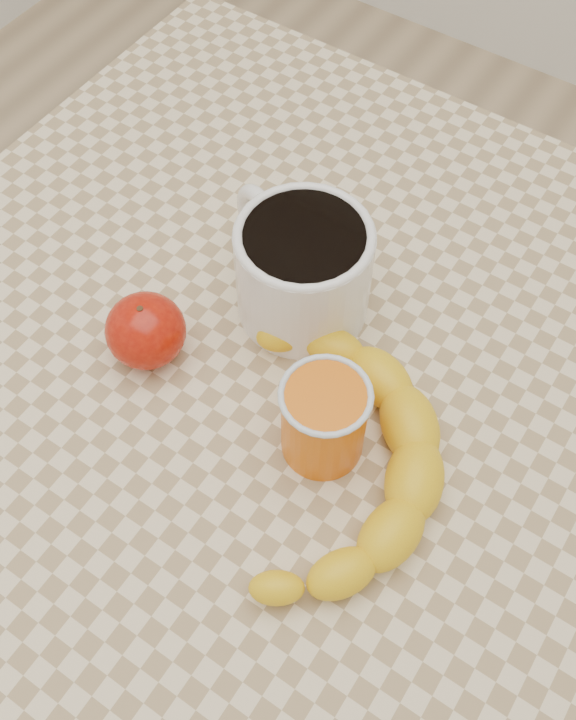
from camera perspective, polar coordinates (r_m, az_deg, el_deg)
The scene contains 6 objects.
ground at distance 1.39m, azimuth 0.00°, elevation -17.27°, with size 3.00×3.00×0.00m, color tan.
table at distance 0.77m, azimuth 0.00°, elevation -4.23°, with size 0.80×0.80×0.75m.
coffee_mug at distance 0.69m, azimuth 0.95°, elevation 6.73°, with size 0.18×0.16×0.10m.
orange_juice_glass at distance 0.62m, azimuth 2.57°, elevation -4.22°, with size 0.07×0.07×0.08m.
apple at distance 0.69m, azimuth -10.08°, elevation 2.07°, with size 0.07×0.07×0.06m.
banana at distance 0.63m, azimuth 3.34°, elevation -6.90°, with size 0.30×0.35×0.05m, color yellow, non-canonical shape.
Camera 1 is at (0.20, -0.30, 1.34)m, focal length 40.00 mm.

